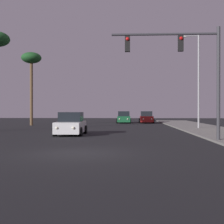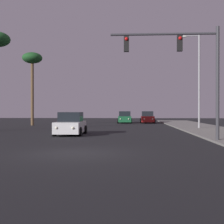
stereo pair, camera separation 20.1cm
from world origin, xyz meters
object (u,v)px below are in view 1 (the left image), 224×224
object	(u,v)px
car_red	(146,118)
car_green	(124,118)
street_lamp	(197,76)
car_white	(71,125)
traffic_light_mast	(188,61)
palm_tree_mid	(31,62)

from	to	relation	value
car_red	car_green	xyz separation A→B (m)	(-3.25, -0.32, 0.00)
car_red	street_lamp	world-z (taller)	street_lamp
car_green	car_white	size ratio (longest dim) A/B	1.00
car_white	traffic_light_mast	world-z (taller)	traffic_light_mast
car_green	palm_tree_mid	xyz separation A→B (m)	(-11.07, -7.52, 6.89)
car_red	car_white	distance (m)	23.11
traffic_light_mast	palm_tree_mid	xyz separation A→B (m)	(-15.07, 18.93, 2.99)
traffic_light_mast	car_red	bearing A→B (deg)	91.60
car_red	palm_tree_mid	world-z (taller)	palm_tree_mid
car_green	car_white	xyz separation A→B (m)	(-3.68, -21.72, 0.00)
car_red	car_white	world-z (taller)	same
car_green	palm_tree_mid	world-z (taller)	palm_tree_mid
traffic_light_mast	street_lamp	size ratio (longest dim) A/B	0.72
car_white	car_red	bearing A→B (deg)	-108.41
palm_tree_mid	car_green	bearing A→B (deg)	34.19
car_white	traffic_light_mast	size ratio (longest dim) A/B	0.67
car_red	street_lamp	bearing A→B (deg)	106.18
car_green	traffic_light_mast	bearing A→B (deg)	97.83
palm_tree_mid	traffic_light_mast	bearing A→B (deg)	-51.48
car_green	street_lamp	xyz separation A→B (m)	(7.22, -14.27, 4.36)
car_white	palm_tree_mid	distance (m)	17.42
palm_tree_mid	street_lamp	bearing A→B (deg)	-20.25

